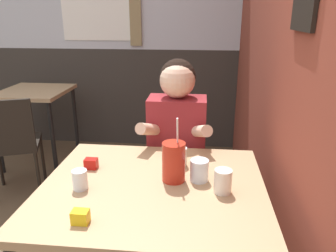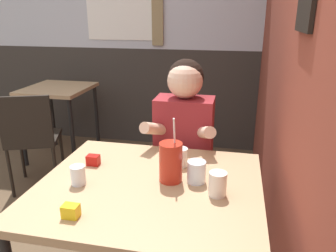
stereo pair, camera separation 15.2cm
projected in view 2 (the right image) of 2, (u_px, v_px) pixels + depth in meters
The scene contains 13 objects.
brick_wall_right at pixel (283, 34), 2.05m from camera, with size 0.08×4.60×2.70m.
back_wall at pixel (135, 24), 3.55m from camera, with size 5.70×0.09×2.70m.
main_table at pixel (149, 197), 1.46m from camera, with size 0.98×0.85×0.76m.
background_table at pixel (58, 98), 3.34m from camera, with size 0.62×0.65×0.76m.
chair_near_window at pixel (31, 135), 2.73m from camera, with size 0.51×0.51×0.87m.
person_seated at pixel (184, 155), 2.01m from camera, with size 0.42×0.41×1.23m.
cocktail_pitcher at pixel (171, 162), 1.44m from camera, with size 0.10×0.10×0.30m.
glass_near_pitcher at pixel (78, 175), 1.43m from camera, with size 0.06×0.06×0.09m.
glass_center at pixel (180, 157), 1.60m from camera, with size 0.07×0.07×0.09m.
glass_far_side at pixel (218, 184), 1.34m from camera, with size 0.07×0.07×0.10m.
glass_by_brick at pixel (196, 172), 1.44m from camera, with size 0.08×0.08×0.10m.
condiment_ketchup at pixel (93, 160), 1.61m from camera, with size 0.06×0.04×0.05m.
condiment_mustard at pixel (71, 211), 1.20m from camera, with size 0.06×0.04×0.05m.
Camera 2 is at (1.11, -0.93, 1.48)m, focal length 35.00 mm.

